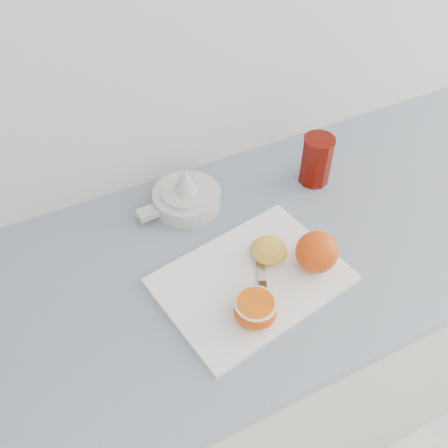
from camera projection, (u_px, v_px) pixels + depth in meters
name	position (u px, v px, depth m)	size (l,w,h in m)	color
counter	(253.00, 350.00, 1.39)	(2.55, 0.64, 0.89)	silver
cutting_board	(251.00, 280.00, 1.00)	(0.36, 0.26, 0.01)	white
whole_orange	(317.00, 252.00, 0.98)	(0.09, 0.09, 0.09)	#E4500A
half_orange	(255.00, 310.00, 0.91)	(0.08, 0.08, 0.05)	#E4500A
squeezed_shell	(269.00, 250.00, 1.02)	(0.08, 0.08, 0.03)	gold
paring_knife	(263.00, 292.00, 0.96)	(0.09, 0.17, 0.01)	#4C2613
citrus_juicer	(186.00, 196.00, 1.13)	(0.20, 0.16, 0.10)	white
red_tumbler	(316.00, 162.00, 1.17)	(0.08, 0.08, 0.12)	#630900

